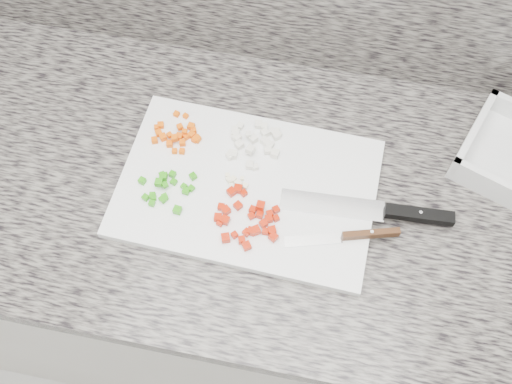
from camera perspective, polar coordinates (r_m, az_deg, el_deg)
cabinet at (r=1.46m, az=0.82°, el=-8.20°), size 3.92×0.62×0.86m
countertop at (r=1.05m, az=1.13°, el=0.15°), size 3.96×0.64×0.04m
cutting_board at (r=1.02m, az=-0.88°, el=0.44°), size 0.47×0.32×0.02m
carrot_pile at (r=1.07m, az=-7.78°, el=5.66°), size 0.09×0.09×0.02m
onion_pile at (r=1.06m, az=-0.20°, el=4.99°), size 0.10×0.11×0.02m
green_pepper_pile at (r=1.02m, az=-8.92°, el=0.35°), size 0.10×0.09×0.02m
red_pepper_pile at (r=0.98m, az=-0.89°, el=-2.71°), size 0.12×0.12×0.02m
garlic_pile at (r=1.02m, az=-2.05°, el=0.95°), size 0.05×0.03×0.01m
chef_knife at (r=1.01m, az=13.17°, el=-1.90°), size 0.30×0.05×0.02m
paring_knife at (r=0.98m, az=10.00°, el=-4.31°), size 0.19×0.07×0.02m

